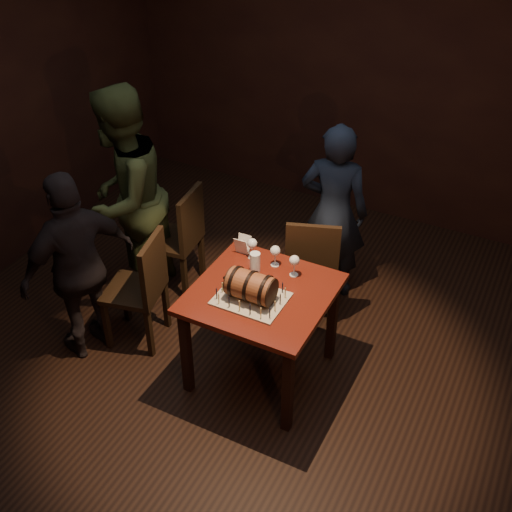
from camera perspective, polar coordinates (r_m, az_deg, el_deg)
name	(u,v)px	position (r m, az deg, el deg)	size (l,w,h in m)	color
room_shell	(249,200)	(3.97, -0.64, 5.03)	(5.04, 5.04, 2.80)	black
pub_table	(262,304)	(4.33, 0.51, -4.30)	(0.90, 0.90, 0.75)	#44110B
cake_board	(251,299)	(4.19, -0.45, -3.82)	(0.45, 0.35, 0.01)	#A99F88
barrel_cake	(251,286)	(4.13, -0.46, -2.70)	(0.36, 0.21, 0.21)	brown
birthday_candles	(251,293)	(4.16, -0.45, -3.32)	(0.40, 0.30, 0.09)	#FFEE98
wine_glass_left	(252,244)	(4.50, -0.34, 1.05)	(0.07, 0.07, 0.16)	silver
wine_glass_mid	(275,252)	(4.43, 1.72, 0.40)	(0.07, 0.07, 0.16)	silver
wine_glass_right	(294,261)	(4.34, 3.44, -0.47)	(0.07, 0.07, 0.16)	silver
pint_of_ale	(255,263)	(4.39, -0.08, -0.61)	(0.07, 0.07, 0.15)	silver
menu_card	(243,245)	(4.58, -1.20, 0.97)	(0.10, 0.05, 0.13)	white
chair_back	(312,264)	(4.92, 5.00, -0.67)	(0.51, 0.51, 0.93)	black
chair_left_rear	(181,235)	(5.26, -6.66, 1.91)	(0.44, 0.44, 0.93)	black
chair_left_front	(143,285)	(4.76, -10.03, -2.52)	(0.48, 0.48, 0.93)	black
person_back	(334,212)	(5.13, 6.91, 3.90)	(0.55, 0.36, 1.50)	#182030
person_left_rear	(124,199)	(5.08, -11.67, 5.03)	(0.87, 0.68, 1.79)	#394422
person_left_front	(79,267)	(4.66, -15.45, -0.95)	(0.87, 0.36, 1.48)	black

